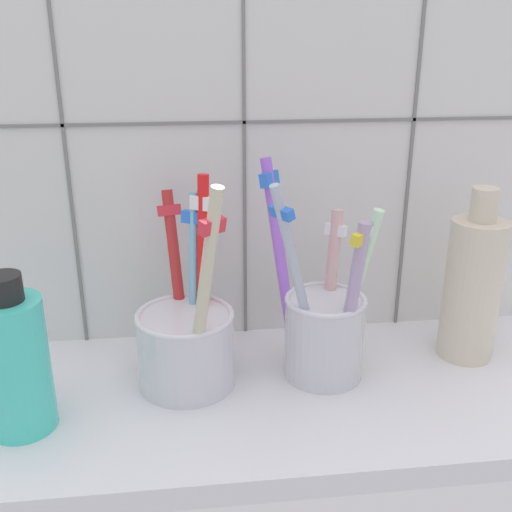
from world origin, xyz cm
name	(u,v)px	position (x,y,z in cm)	size (l,w,h in cm)	color
counter_slab	(259,400)	(0.00, 0.00, 1.00)	(64.00, 22.00, 2.00)	silver
tile_wall_back	(243,128)	(0.00, 12.00, 22.50)	(64.00, 2.20, 45.00)	silver
toothbrush_cup_left	(187,339)	(-5.94, 2.05, 6.24)	(8.43, 12.79, 19.04)	silver
toothbrush_cup_right	(324,326)	(5.96, 1.92, 6.81)	(9.37, 8.44, 19.15)	silver
ceramic_vase	(472,287)	(20.22, 3.75, 9.02)	(5.07, 5.07, 16.29)	beige
soap_bottle	(14,362)	(-18.81, -2.70, 7.71)	(5.13, 5.13, 12.73)	#45D8C4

